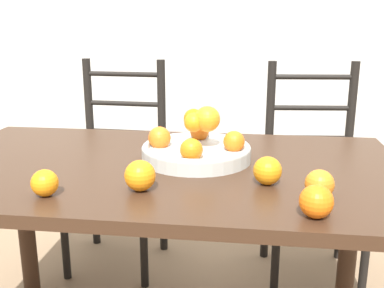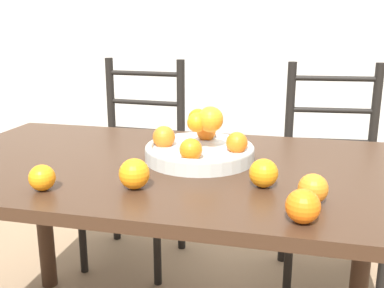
{
  "view_description": "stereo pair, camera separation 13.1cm",
  "coord_description": "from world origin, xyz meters",
  "px_view_note": "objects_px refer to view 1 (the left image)",
  "views": [
    {
      "loc": [
        0.27,
        -1.31,
        1.16
      ],
      "look_at": [
        0.1,
        -0.05,
        0.82
      ],
      "focal_mm": 42.0,
      "sensor_mm": 36.0,
      "label": 1
    },
    {
      "loc": [
        0.4,
        -1.28,
        1.16
      ],
      "look_at": [
        0.1,
        -0.05,
        0.82
      ],
      "focal_mm": 42.0,
      "sensor_mm": 36.0,
      "label": 2
    }
  ],
  "objects_px": {
    "fruit_bowl": "(196,147)",
    "orange_loose_0": "(140,176)",
    "orange_loose_4": "(316,201)",
    "chair_right": "(313,177)",
    "chair_left": "(118,168)",
    "orange_loose_1": "(45,183)",
    "orange_loose_2": "(267,171)",
    "orange_loose_3": "(320,184)"
  },
  "relations": [
    {
      "from": "orange_loose_1",
      "to": "orange_loose_0",
      "type": "bearing_deg",
      "value": 16.69
    },
    {
      "from": "orange_loose_4",
      "to": "orange_loose_3",
      "type": "bearing_deg",
      "value": 78.92
    },
    {
      "from": "chair_left",
      "to": "chair_right",
      "type": "bearing_deg",
      "value": 3.01
    },
    {
      "from": "chair_left",
      "to": "chair_right",
      "type": "height_order",
      "value": "same"
    },
    {
      "from": "orange_loose_3",
      "to": "orange_loose_0",
      "type": "bearing_deg",
      "value": -178.96
    },
    {
      "from": "orange_loose_1",
      "to": "orange_loose_3",
      "type": "distance_m",
      "value": 0.69
    },
    {
      "from": "orange_loose_1",
      "to": "orange_loose_2",
      "type": "distance_m",
      "value": 0.58
    },
    {
      "from": "orange_loose_1",
      "to": "orange_loose_2",
      "type": "xyz_separation_m",
      "value": [
        0.56,
        0.16,
        0.0
      ]
    },
    {
      "from": "orange_loose_0",
      "to": "orange_loose_4",
      "type": "height_order",
      "value": "orange_loose_0"
    },
    {
      "from": "orange_loose_1",
      "to": "orange_loose_4",
      "type": "height_order",
      "value": "orange_loose_4"
    },
    {
      "from": "chair_right",
      "to": "orange_loose_1",
      "type": "bearing_deg",
      "value": -134.16
    },
    {
      "from": "orange_loose_3",
      "to": "chair_left",
      "type": "bearing_deg",
      "value": 131.05
    },
    {
      "from": "fruit_bowl",
      "to": "orange_loose_2",
      "type": "relative_size",
      "value": 4.48
    },
    {
      "from": "orange_loose_3",
      "to": "orange_loose_4",
      "type": "bearing_deg",
      "value": -101.08
    },
    {
      "from": "chair_right",
      "to": "fruit_bowl",
      "type": "bearing_deg",
      "value": -131.08
    },
    {
      "from": "orange_loose_0",
      "to": "orange_loose_1",
      "type": "xyz_separation_m",
      "value": [
        -0.23,
        -0.07,
        -0.01
      ]
    },
    {
      "from": "orange_loose_2",
      "to": "orange_loose_4",
      "type": "distance_m",
      "value": 0.23
    },
    {
      "from": "orange_loose_1",
      "to": "chair_left",
      "type": "distance_m",
      "value": 1.05
    },
    {
      "from": "orange_loose_4",
      "to": "chair_right",
      "type": "height_order",
      "value": "chair_right"
    },
    {
      "from": "fruit_bowl",
      "to": "orange_loose_2",
      "type": "distance_m",
      "value": 0.29
    },
    {
      "from": "orange_loose_0",
      "to": "orange_loose_3",
      "type": "relative_size",
      "value": 1.12
    },
    {
      "from": "orange_loose_3",
      "to": "orange_loose_2",
      "type": "bearing_deg",
      "value": 146.72
    },
    {
      "from": "fruit_bowl",
      "to": "chair_right",
      "type": "bearing_deg",
      "value": 54.44
    },
    {
      "from": "orange_loose_2",
      "to": "chair_right",
      "type": "height_order",
      "value": "chair_right"
    },
    {
      "from": "chair_right",
      "to": "orange_loose_2",
      "type": "bearing_deg",
      "value": -111.69
    },
    {
      "from": "orange_loose_2",
      "to": "chair_left",
      "type": "relative_size",
      "value": 0.08
    },
    {
      "from": "orange_loose_0",
      "to": "orange_loose_1",
      "type": "relative_size",
      "value": 1.18
    },
    {
      "from": "orange_loose_2",
      "to": "orange_loose_4",
      "type": "xyz_separation_m",
      "value": [
        0.1,
        -0.2,
        -0.0
      ]
    },
    {
      "from": "orange_loose_0",
      "to": "chair_right",
      "type": "bearing_deg",
      "value": 58.46
    },
    {
      "from": "orange_loose_1",
      "to": "orange_loose_2",
      "type": "relative_size",
      "value": 0.89
    },
    {
      "from": "fruit_bowl",
      "to": "orange_loose_0",
      "type": "distance_m",
      "value": 0.31
    },
    {
      "from": "chair_right",
      "to": "chair_left",
      "type": "bearing_deg",
      "value": 174.47
    },
    {
      "from": "orange_loose_2",
      "to": "orange_loose_1",
      "type": "bearing_deg",
      "value": -164.08
    },
    {
      "from": "orange_loose_0",
      "to": "orange_loose_3",
      "type": "distance_m",
      "value": 0.45
    },
    {
      "from": "orange_loose_4",
      "to": "chair_right",
      "type": "relative_size",
      "value": 0.08
    },
    {
      "from": "chair_left",
      "to": "orange_loose_3",
      "type": "bearing_deg",
      "value": -45.94
    },
    {
      "from": "orange_loose_0",
      "to": "chair_left",
      "type": "bearing_deg",
      "value": 110.68
    },
    {
      "from": "orange_loose_4",
      "to": "chair_right",
      "type": "xyz_separation_m",
      "value": [
        0.14,
        1.05,
        -0.3
      ]
    },
    {
      "from": "orange_loose_2",
      "to": "orange_loose_4",
      "type": "height_order",
      "value": "same"
    },
    {
      "from": "fruit_bowl",
      "to": "orange_loose_1",
      "type": "height_order",
      "value": "fruit_bowl"
    },
    {
      "from": "orange_loose_0",
      "to": "orange_loose_2",
      "type": "bearing_deg",
      "value": 15.38
    },
    {
      "from": "orange_loose_0",
      "to": "chair_right",
      "type": "height_order",
      "value": "chair_right"
    }
  ]
}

